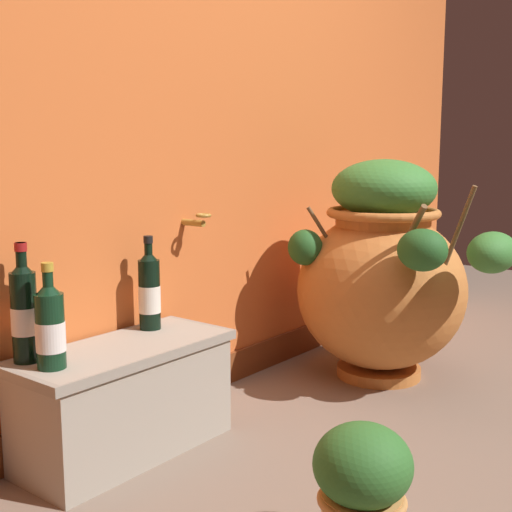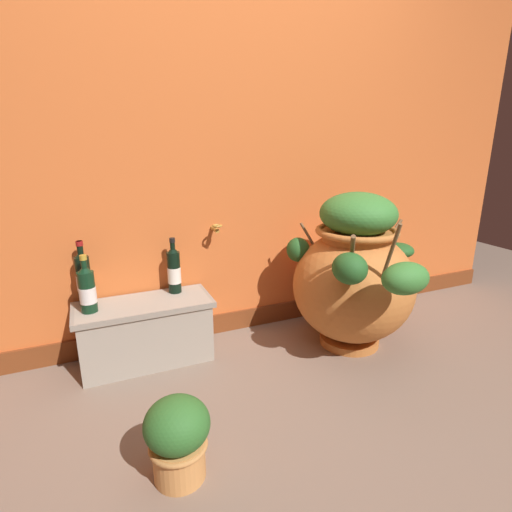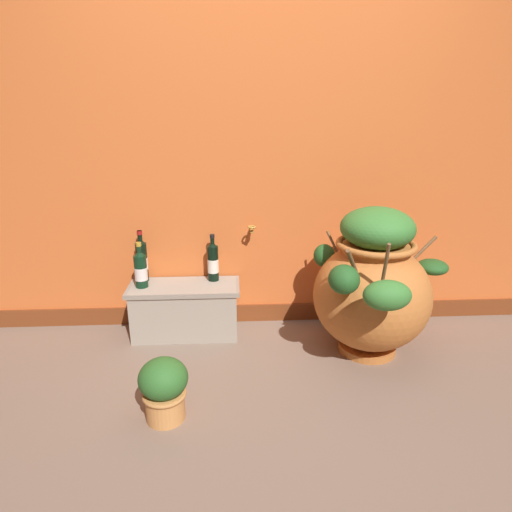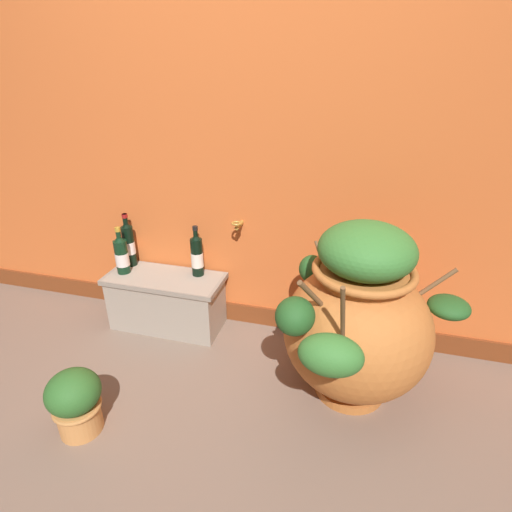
# 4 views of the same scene
# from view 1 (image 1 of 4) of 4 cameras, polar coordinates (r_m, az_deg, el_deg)

# --- Properties ---
(ground_plane) EXTENTS (7.00, 7.00, 0.00)m
(ground_plane) POSITION_cam_1_polar(r_m,az_deg,el_deg) (2.15, 18.10, -17.46)
(ground_plane) COLOR #7A6656
(back_wall) EXTENTS (4.40, 0.33, 2.60)m
(back_wall) POSITION_cam_1_polar(r_m,az_deg,el_deg) (2.61, -7.03, 16.71)
(back_wall) COLOR #D6662D
(back_wall) RESTS_ON ground_plane
(terracotta_urn) EXTENTS (0.83, 0.90, 0.90)m
(terracotta_urn) POSITION_cam_1_polar(r_m,az_deg,el_deg) (2.82, 10.60, -1.62)
(terracotta_urn) COLOR #C17033
(terracotta_urn) RESTS_ON ground_plane
(stone_ledge) EXTENTS (0.71, 0.31, 0.35)m
(stone_ledge) POSITION_cam_1_polar(r_m,az_deg,el_deg) (2.18, -10.96, -11.40)
(stone_ledge) COLOR #9E9384
(stone_ledge) RESTS_ON ground_plane
(wine_bottle_left) EXTENTS (0.08, 0.08, 0.29)m
(wine_bottle_left) POSITION_cam_1_polar(r_m,az_deg,el_deg) (1.94, -16.91, -5.55)
(wine_bottle_left) COLOR black
(wine_bottle_left) RESTS_ON stone_ledge
(wine_bottle_middle) EXTENTS (0.07, 0.07, 0.31)m
(wine_bottle_middle) POSITION_cam_1_polar(r_m,az_deg,el_deg) (2.28, -8.94, -2.82)
(wine_bottle_middle) COLOR black
(wine_bottle_middle) RESTS_ON stone_ledge
(wine_bottle_right) EXTENTS (0.07, 0.07, 0.34)m
(wine_bottle_right) POSITION_cam_1_polar(r_m,az_deg,el_deg) (2.01, -18.90, -4.32)
(wine_bottle_right) COLOR black
(wine_bottle_right) RESTS_ON stone_ledge
(potted_shrub) EXTENTS (0.23, 0.23, 0.32)m
(potted_shrub) POSITION_cam_1_polar(r_m,az_deg,el_deg) (1.68, 8.91, -18.49)
(potted_shrub) COLOR #D68E4C
(potted_shrub) RESTS_ON ground_plane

